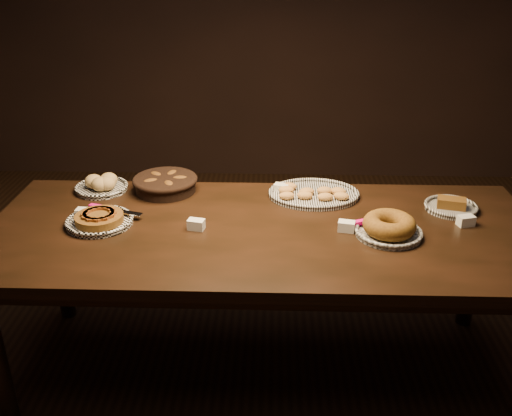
{
  "coord_description": "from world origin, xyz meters",
  "views": [
    {
      "loc": [
        0.04,
        -2.19,
        1.87
      ],
      "look_at": [
        -0.03,
        0.05,
        0.82
      ],
      "focal_mm": 40.0,
      "sensor_mm": 36.0,
      "label": 1
    }
  ],
  "objects_px": {
    "madeleine_platter": "(313,193)",
    "bundt_cake_plate": "(389,227)",
    "buffet_table": "(263,243)",
    "apple_tart_plate": "(100,220)"
  },
  "relations": [
    {
      "from": "madeleine_platter",
      "to": "bundt_cake_plate",
      "type": "distance_m",
      "value": 0.49
    },
    {
      "from": "buffet_table",
      "to": "bundt_cake_plate",
      "type": "xyz_separation_m",
      "value": [
        0.53,
        -0.05,
        0.11
      ]
    },
    {
      "from": "bundt_cake_plate",
      "to": "madeleine_platter",
      "type": "bearing_deg",
      "value": 126.25
    },
    {
      "from": "madeleine_platter",
      "to": "bundt_cake_plate",
      "type": "xyz_separation_m",
      "value": [
        0.29,
        -0.39,
        0.02
      ]
    },
    {
      "from": "buffet_table",
      "to": "apple_tart_plate",
      "type": "bearing_deg",
      "value": 178.99
    },
    {
      "from": "apple_tart_plate",
      "to": "madeleine_platter",
      "type": "relative_size",
      "value": 0.75
    },
    {
      "from": "buffet_table",
      "to": "apple_tart_plate",
      "type": "xyz_separation_m",
      "value": [
        -0.71,
        0.01,
        0.1
      ]
    },
    {
      "from": "bundt_cake_plate",
      "to": "buffet_table",
      "type": "bearing_deg",
      "value": 173.54
    },
    {
      "from": "buffet_table",
      "to": "madeleine_platter",
      "type": "distance_m",
      "value": 0.42
    },
    {
      "from": "apple_tart_plate",
      "to": "buffet_table",
      "type": "bearing_deg",
      "value": -12.01
    }
  ]
}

